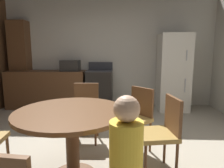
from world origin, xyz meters
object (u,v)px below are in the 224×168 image
Objects in this scene: oven_range at (100,89)px; chair_northeast at (136,115)px; chair_east at (162,130)px; refrigerator at (173,72)px; chair_north at (86,108)px; dining_table at (72,125)px; microwave at (70,66)px.

oven_range is 1.26× the size of chair_northeast.
oven_range reaches higher than chair_east.
refrigerator reaches higher than oven_range.
oven_range is 1.26× the size of chair_north.
dining_table is at bearing -0.00° from chair_east.
dining_table is 0.99m from chair_east.
refrigerator is 2.68m from chair_east.
microwave is 1.95m from chair_north.
dining_table is 0.99m from chair_north.
oven_range is at bearing 89.77° from dining_table.
chair_northeast is at bearing 65.52° from chair_north.
oven_range is 2.77m from chair_east.
oven_range is at bearing 0.30° from microwave.
chair_east and chair_northeast have the same top height.
dining_table is at bearing -75.90° from microwave.
refrigerator reaches higher than dining_table.
chair_north is (-0.75, 0.32, 0.00)m from chair_northeast.
oven_range is 0.90m from microwave.
microwave is (-2.43, 0.05, 0.15)m from refrigerator.
refrigerator is (1.73, -0.05, 0.41)m from oven_range.
chair_north is (-1.00, 0.83, 0.00)m from chair_east.
refrigerator is 4.00× the size of microwave.
refrigerator reaches higher than chair_northeast.
chair_east is (0.96, -2.59, 0.03)m from oven_range.
microwave is at bearing -160.95° from chair_north.
chair_north is (-0.03, 0.99, -0.10)m from dining_table.
chair_north is (-1.76, -1.71, -0.38)m from refrigerator.
chair_north is (-0.04, -1.76, 0.03)m from oven_range.
chair_north is (0.66, -1.76, -0.53)m from microwave.
chair_east is at bearing -106.72° from refrigerator.
refrigerator reaches higher than chair_east.
chair_east is 1.00× the size of chair_north.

